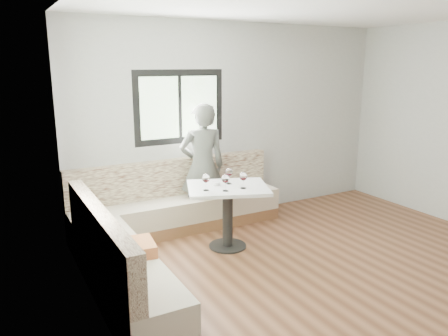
# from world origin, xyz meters

# --- Properties ---
(room) EXTENTS (5.01, 5.01, 2.81)m
(room) POSITION_xyz_m (-0.08, 0.08, 1.41)
(room) COLOR brown
(room) RESTS_ON ground
(banquette) EXTENTS (2.90, 2.80, 0.95)m
(banquette) POSITION_xyz_m (-1.59, 1.63, 0.33)
(banquette) COLOR brown
(banquette) RESTS_ON ground
(table) EXTENTS (1.16, 1.04, 0.78)m
(table) POSITION_xyz_m (-0.75, 1.42, 0.59)
(table) COLOR black
(table) RESTS_ON ground
(person) EXTENTS (0.70, 0.53, 1.72)m
(person) POSITION_xyz_m (-0.71, 2.19, 0.86)
(person) COLOR #4C4E48
(person) RESTS_ON ground
(olive_ramekin) EXTENTS (0.10, 0.10, 0.04)m
(olive_ramekin) POSITION_xyz_m (-0.85, 1.53, 0.80)
(olive_ramekin) COLOR white
(olive_ramekin) RESTS_ON table
(wine_glass_a) EXTENTS (0.09, 0.09, 0.20)m
(wine_glass_a) POSITION_xyz_m (-1.06, 1.38, 0.92)
(wine_glass_a) COLOR white
(wine_glass_a) RESTS_ON table
(wine_glass_b) EXTENTS (0.09, 0.09, 0.20)m
(wine_glass_b) POSITION_xyz_m (-0.87, 1.25, 0.92)
(wine_glass_b) COLOR white
(wine_glass_b) RESTS_ON table
(wine_glass_c) EXTENTS (0.09, 0.09, 0.20)m
(wine_glass_c) POSITION_xyz_m (-0.64, 1.25, 0.92)
(wine_glass_c) COLOR white
(wine_glass_c) RESTS_ON table
(wine_glass_d) EXTENTS (0.09, 0.09, 0.20)m
(wine_glass_d) POSITION_xyz_m (-0.68, 1.51, 0.92)
(wine_glass_d) COLOR white
(wine_glass_d) RESTS_ON table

